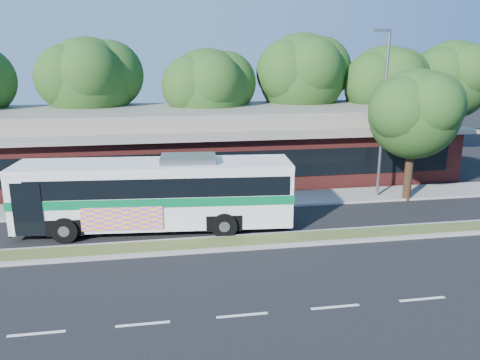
{
  "coord_description": "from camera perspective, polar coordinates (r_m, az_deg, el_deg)",
  "views": [
    {
      "loc": [
        -2.18,
        -17.63,
        7.71
      ],
      "look_at": [
        1.37,
        3.6,
        2.0
      ],
      "focal_mm": 35.0,
      "sensor_mm": 36.0,
      "label": 1
    }
  ],
  "objects": [
    {
      "name": "transit_bus",
      "position": [
        21.38,
        -10.14,
        -1.11
      ],
      "size": [
        12.4,
        3.64,
        3.44
      ],
      "rotation": [
        0.0,
        0.0,
        -0.08
      ],
      "color": "white",
      "rests_on": "ground"
    },
    {
      "name": "tree_bg_f",
      "position": [
        40.68,
        24.81,
        11.2
      ],
      "size": [
        6.69,
        6.0,
        8.92
      ],
      "color": "black",
      "rests_on": "ground"
    },
    {
      "name": "sidewalk",
      "position": [
        25.31,
        -4.1,
        -2.77
      ],
      "size": [
        44.0,
        2.6,
        0.12
      ],
      "primitive_type": "cube",
      "color": "gray",
      "rests_on": "ground"
    },
    {
      "name": "tree_bg_c",
      "position": [
        33.03,
        -3.29,
        11.16
      ],
      "size": [
        6.24,
        5.6,
        8.26
      ],
      "color": "black",
      "rests_on": "ground"
    },
    {
      "name": "median_strip",
      "position": [
        19.89,
        -2.48,
        -7.74
      ],
      "size": [
        26.0,
        1.1,
        0.15
      ],
      "primitive_type": "cube",
      "color": "#3E5323",
      "rests_on": "ground"
    },
    {
      "name": "plaza_building",
      "position": [
        31.2,
        -5.34,
        4.49
      ],
      "size": [
        33.2,
        11.2,
        4.45
      ],
      "color": "maroon",
      "rests_on": "ground"
    },
    {
      "name": "tree_bg_d",
      "position": [
        35.44,
        8.18,
        12.63
      ],
      "size": [
        6.91,
        6.2,
        9.37
      ],
      "color": "black",
      "rests_on": "ground"
    },
    {
      "name": "lamp_post",
      "position": [
        26.54,
        17.02,
        8.15
      ],
      "size": [
        0.93,
        0.18,
        9.07
      ],
      "color": "slate",
      "rests_on": "ground"
    },
    {
      "name": "ground",
      "position": [
        19.37,
        -2.26,
        -8.62
      ],
      "size": [
        120.0,
        120.0,
        0.0
      ],
      "primitive_type": "plane",
      "color": "black",
      "rests_on": "ground"
    },
    {
      "name": "tree_bg_e",
      "position": [
        36.79,
        17.7,
        11.11
      ],
      "size": [
        6.47,
        5.8,
        8.5
      ],
      "color": "black",
      "rests_on": "ground"
    },
    {
      "name": "tree_bg_b",
      "position": [
        34.1,
        -17.22,
        11.58
      ],
      "size": [
        6.69,
        6.0,
        9.0
      ],
      "color": "black",
      "rests_on": "ground"
    },
    {
      "name": "sidewalk_tree",
      "position": [
        26.87,
        21.0,
        7.8
      ],
      "size": [
        5.31,
        4.76,
        7.13
      ],
      "color": "black",
      "rests_on": "ground"
    }
  ]
}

